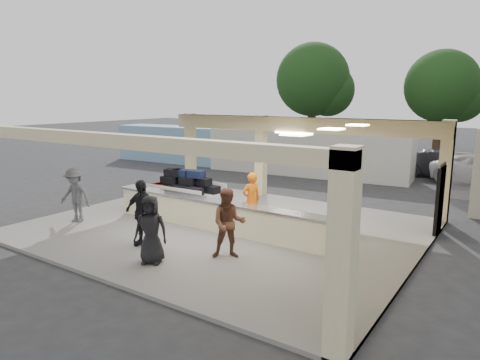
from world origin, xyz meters
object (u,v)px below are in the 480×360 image
Objects in this scene: passenger_b at (142,213)px; container_blue at (180,144)px; drum_fan at (338,220)px; passenger_c at (75,195)px; luggage_cart at (185,187)px; passenger_a at (229,223)px; passenger_d at (151,230)px; baggage_counter at (215,215)px; car_dark at (442,164)px; baggage_handler at (251,200)px; container_white at (306,153)px.

container_blue is at bearing 121.59° from passenger_b.
passenger_c is (-7.95, -3.54, 0.43)m from drum_fan.
luggage_cart is 1.43× the size of passenger_a.
passenger_c is 1.05× the size of passenger_d.
baggage_counter is at bearing 69.13° from passenger_d.
container_blue reaches higher than passenger_a.
luggage_cart reaches higher than car_dark.
baggage_handler is at bearing 47.85° from baggage_counter.
drum_fan is at bearing -0.14° from luggage_cart.
passenger_c is 5.00m from passenger_d.
drum_fan is 2.79m from baggage_handler.
baggage_counter is 0.89× the size of container_blue.
car_dark is at bearing 50.46° from passenger_d.
luggage_cart is at bearing 47.01° from passenger_c.
baggage_counter is at bearing -117.61° from drum_fan.
car_dark reaches higher than drum_fan.
drum_fan is at bearing 171.64° from car_dark.
passenger_c is at bearing -122.68° from luggage_cart.
container_white is at bearing 101.35° from baggage_counter.
drum_fan is 11.44m from container_white.
passenger_b is 1.09× the size of passenger_d.
container_blue is (-9.23, -0.30, -0.04)m from container_white.
passenger_a reaches higher than car_dark.
passenger_d is (2.85, -4.58, 0.02)m from luggage_cart.
container_blue is at bearing -102.21° from baggage_handler.
passenger_d is at bearing -54.05° from container_blue.
container_white is (-3.11, 10.62, 0.22)m from baggage_handler.
baggage_counter is 15.32m from car_dark.
luggage_cart is 1.46× the size of baggage_handler.
car_dark is 0.38× the size of container_white.
passenger_c reaches higher than luggage_cart.
passenger_a is 0.43× the size of car_dark.
baggage_handler reaches higher than passenger_d.
drum_fan is 8.72m from passenger_c.
passenger_a is 18.54m from container_blue.
drum_fan is 0.50× the size of passenger_c.
car_dark is 7.33m from container_white.
passenger_d is at bearing -86.13° from drum_fan.
passenger_a is 6.26m from passenger_c.
baggage_counter is 1.27m from baggage_handler.
passenger_c is (-5.30, -2.79, 0.02)m from baggage_handler.
passenger_a is at bearing -10.58° from passenger_c.
container_blue is (-14.99, 9.56, 0.60)m from drum_fan.
luggage_cart is 0.23× the size of container_white.
container_white reaches higher than baggage_counter.
container_blue reaches higher than luggage_cart.
luggage_cart is at bearing -50.92° from container_blue.
car_dark is (3.92, 17.84, -0.25)m from passenger_d.
baggage_counter is 11.75m from container_white.
passenger_b is 1.03× the size of passenger_c.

